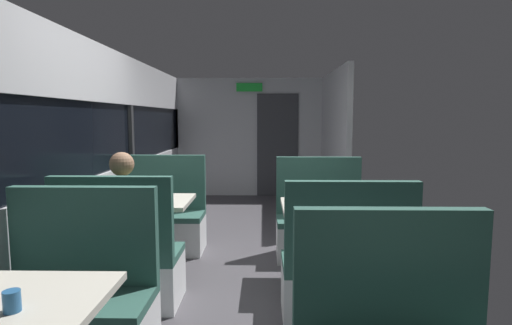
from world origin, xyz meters
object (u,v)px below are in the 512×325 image
object	(u,v)px
dining_table_near_window	(0,322)
bench_mid_window_facing_end	(121,266)
bench_mid_window_facing_entry	(163,222)
coffee_cup_secondary	(316,198)
bench_rear_aisle_facing_end	(345,278)
coffee_cup_primary	(12,301)
dining_table_rear_aisle	(331,216)
seated_passenger	(123,239)
dining_table_mid_window	(145,210)
bench_rear_aisle_facing_entry	(320,228)
bench_near_window_facing_entry	(76,313)

from	to	relation	value
dining_table_near_window	bench_mid_window_facing_end	world-z (taller)	bench_mid_window_facing_end
bench_mid_window_facing_entry	coffee_cup_secondary	xyz separation A→B (m)	(1.66, -0.80, 0.46)
bench_mid_window_facing_entry	bench_rear_aisle_facing_end	world-z (taller)	same
dining_table_near_window	coffee_cup_primary	size ratio (longest dim) A/B	10.00
dining_table_rear_aisle	coffee_cup_primary	distance (m)	2.68
seated_passenger	dining_table_rear_aisle	bearing A→B (deg)	13.42
coffee_cup_secondary	seated_passenger	bearing A→B (deg)	-162.27
dining_table_mid_window	coffee_cup_primary	size ratio (longest dim) A/B	10.00
dining_table_mid_window	dining_table_rear_aisle	size ratio (longest dim) A/B	1.00
bench_mid_window_facing_end	bench_rear_aisle_facing_entry	size ratio (longest dim) A/B	1.00
dining_table_near_window	bench_rear_aisle_facing_end	size ratio (longest dim) A/B	0.82
dining_table_near_window	seated_passenger	world-z (taller)	seated_passenger
dining_table_near_window	bench_near_window_facing_entry	distance (m)	0.77
bench_mid_window_facing_end	bench_rear_aisle_facing_end	distance (m)	1.80
bench_near_window_facing_entry	coffee_cup_primary	size ratio (longest dim) A/B	12.22
bench_mid_window_facing_entry	dining_table_rear_aisle	xyz separation A→B (m)	(1.79, -0.90, 0.31)
dining_table_mid_window	coffee_cup_secondary	distance (m)	1.67
bench_mid_window_facing_entry	seated_passenger	size ratio (longest dim) A/B	0.87
dining_table_mid_window	bench_rear_aisle_facing_end	xyz separation A→B (m)	(1.79, -0.90, -0.31)
dining_table_rear_aisle	bench_rear_aisle_facing_entry	xyz separation A→B (m)	(0.00, 0.70, -0.31)
coffee_cup_primary	bench_near_window_facing_entry	bearing A→B (deg)	98.80
bench_rear_aisle_facing_end	bench_rear_aisle_facing_entry	bearing A→B (deg)	90.00
bench_near_window_facing_entry	bench_rear_aisle_facing_entry	size ratio (longest dim) A/B	1.00
dining_table_rear_aisle	coffee_cup_secondary	world-z (taller)	coffee_cup_secondary
dining_table_near_window	bench_mid_window_facing_entry	xyz separation A→B (m)	(0.00, 2.90, -0.31)
dining_table_near_window	dining_table_rear_aisle	size ratio (longest dim) A/B	1.00
bench_mid_window_facing_end	seated_passenger	xyz separation A→B (m)	(0.00, 0.07, 0.21)
dining_table_mid_window	dining_table_rear_aisle	distance (m)	1.80
bench_rear_aisle_facing_entry	seated_passenger	size ratio (longest dim) A/B	0.87
dining_table_mid_window	coffee_cup_primary	world-z (taller)	coffee_cup_primary
bench_mid_window_facing_end	coffee_cup_primary	xyz separation A→B (m)	(0.12, -1.60, 0.46)
bench_rear_aisle_facing_end	dining_table_mid_window	bearing A→B (deg)	153.32
dining_table_rear_aisle	bench_rear_aisle_facing_end	world-z (taller)	bench_rear_aisle_facing_end
dining_table_near_window	bench_rear_aisle_facing_end	world-z (taller)	bench_rear_aisle_facing_end
dining_table_rear_aisle	seated_passenger	world-z (taller)	seated_passenger
bench_rear_aisle_facing_entry	seated_passenger	distance (m)	2.13
dining_table_mid_window	dining_table_rear_aisle	xyz separation A→B (m)	(1.79, -0.20, 0.00)
dining_table_mid_window	bench_rear_aisle_facing_entry	size ratio (longest dim) A/B	0.82
dining_table_near_window	seated_passenger	size ratio (longest dim) A/B	0.71
dining_table_near_window	seated_passenger	distance (m)	1.57
bench_rear_aisle_facing_entry	coffee_cup_secondary	distance (m)	0.76
bench_mid_window_facing_end	bench_mid_window_facing_entry	bearing A→B (deg)	90.00
dining_table_near_window	bench_mid_window_facing_end	bearing A→B (deg)	90.00
bench_rear_aisle_facing_entry	coffee_cup_secondary	bearing A→B (deg)	-102.18
bench_mid_window_facing_entry	coffee_cup_primary	distance (m)	3.03
dining_table_mid_window	seated_passenger	xyz separation A→B (m)	(0.00, -0.63, -0.10)
dining_table_mid_window	bench_mid_window_facing_end	world-z (taller)	bench_mid_window_facing_end
dining_table_near_window	coffee_cup_secondary	bearing A→B (deg)	51.67
coffee_cup_secondary	bench_near_window_facing_entry	bearing A→B (deg)	-139.84
bench_mid_window_facing_end	dining_table_near_window	bearing A→B (deg)	-90.00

